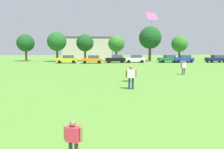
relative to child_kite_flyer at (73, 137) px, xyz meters
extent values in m
plane|color=#568C33|center=(-0.16, 26.42, -0.66)|extent=(160.00, 160.00, 0.00)
cube|color=#D8334C|center=(0.00, 0.00, 0.08)|extent=(0.41, 0.33, 0.39)
cylinder|color=#936B4C|center=(-0.21, 0.08, 0.09)|extent=(0.08, 0.08, 0.36)
cylinder|color=#936B4C|center=(0.21, -0.08, 0.09)|extent=(0.08, 0.08, 0.36)
sphere|color=#936B4C|center=(0.00, 0.00, 0.37)|extent=(0.17, 0.17, 0.17)
cylinder|color=navy|center=(3.26, 9.80, -0.24)|extent=(0.16, 0.16, 0.84)
cylinder|color=navy|center=(3.51, 9.76, -0.24)|extent=(0.16, 0.16, 0.84)
cube|color=white|center=(3.38, 9.78, 0.48)|extent=(0.61, 0.41, 0.60)
cylinder|color=#936B4C|center=(3.04, 9.84, 0.50)|extent=(0.12, 0.12, 0.56)
cylinder|color=#936B4C|center=(3.73, 9.72, 0.50)|extent=(0.12, 0.12, 0.56)
sphere|color=#936B4C|center=(3.38, 9.78, 0.93)|extent=(0.26, 0.26, 0.26)
cylinder|color=#4C4C51|center=(10.94, 17.96, -0.26)|extent=(0.15, 0.15, 0.80)
cylinder|color=#4C4C51|center=(11.18, 18.01, -0.26)|extent=(0.15, 0.15, 0.80)
cube|color=white|center=(11.06, 17.99, 0.43)|extent=(0.58, 0.40, 0.57)
cylinder|color=brown|center=(10.73, 17.92, 0.45)|extent=(0.12, 0.12, 0.54)
cylinder|color=brown|center=(11.39, 18.05, 0.45)|extent=(0.12, 0.12, 0.54)
sphere|color=brown|center=(11.06, 17.99, 0.86)|extent=(0.25, 0.25, 0.25)
cube|color=#F24C8C|center=(5.33, 11.47, 4.83)|extent=(1.02, 0.72, 0.59)
sphere|color=#3FBFE5|center=(5.33, 11.47, 4.58)|extent=(0.10, 0.10, 0.10)
sphere|color=#3FBFE5|center=(5.28, 11.47, 4.36)|extent=(0.10, 0.10, 0.10)
sphere|color=#3FBFE5|center=(5.23, 11.47, 4.14)|extent=(0.10, 0.10, 0.10)
cube|color=yellow|center=(-4.57, 40.18, 0.04)|extent=(4.30, 1.80, 0.76)
cube|color=#334756|center=(-4.23, 40.18, 0.72)|extent=(2.24, 1.58, 0.60)
cylinder|color=black|center=(-6.03, 39.28, -0.34)|extent=(0.64, 0.22, 0.64)
cylinder|color=black|center=(-6.03, 41.08, -0.34)|extent=(0.64, 0.22, 0.64)
cylinder|color=black|center=(-3.11, 39.28, -0.34)|extent=(0.64, 0.22, 0.64)
cylinder|color=black|center=(-3.11, 41.08, -0.34)|extent=(0.64, 0.22, 0.64)
cube|color=orange|center=(0.69, 39.12, 0.04)|extent=(4.30, 1.80, 0.76)
cube|color=#334756|center=(1.03, 39.12, 0.72)|extent=(2.24, 1.58, 0.60)
cylinder|color=black|center=(-0.77, 38.22, -0.34)|extent=(0.64, 0.22, 0.64)
cylinder|color=black|center=(-0.77, 40.02, -0.34)|extent=(0.64, 0.22, 0.64)
cylinder|color=black|center=(2.15, 38.22, -0.34)|extent=(0.64, 0.22, 0.64)
cylinder|color=black|center=(2.15, 40.02, -0.34)|extent=(0.64, 0.22, 0.64)
cube|color=black|center=(5.79, 40.49, 0.04)|extent=(4.30, 1.80, 0.76)
cube|color=#334756|center=(6.13, 40.49, 0.72)|extent=(2.24, 1.58, 0.60)
cylinder|color=black|center=(4.33, 39.59, -0.34)|extent=(0.64, 0.22, 0.64)
cylinder|color=black|center=(4.33, 41.39, -0.34)|extent=(0.64, 0.22, 0.64)
cylinder|color=black|center=(7.25, 39.59, -0.34)|extent=(0.64, 0.22, 0.64)
cylinder|color=black|center=(7.25, 41.39, -0.34)|extent=(0.64, 0.22, 0.64)
cube|color=white|center=(10.04, 40.46, 0.04)|extent=(4.30, 1.80, 0.76)
cube|color=#334756|center=(10.38, 40.46, 0.72)|extent=(2.24, 1.58, 0.60)
cylinder|color=black|center=(8.58, 39.56, -0.34)|extent=(0.64, 0.22, 0.64)
cylinder|color=black|center=(8.58, 41.36, -0.34)|extent=(0.64, 0.22, 0.64)
cylinder|color=black|center=(11.50, 39.56, -0.34)|extent=(0.64, 0.22, 0.64)
cylinder|color=black|center=(11.50, 41.36, -0.34)|extent=(0.64, 0.22, 0.64)
cube|color=#196B38|center=(17.43, 39.95, 0.04)|extent=(4.30, 1.80, 0.76)
cube|color=#334756|center=(17.77, 39.95, 0.72)|extent=(2.24, 1.58, 0.60)
cylinder|color=black|center=(15.97, 39.05, -0.34)|extent=(0.64, 0.22, 0.64)
cylinder|color=black|center=(15.97, 40.85, -0.34)|extent=(0.64, 0.22, 0.64)
cylinder|color=black|center=(18.89, 39.05, -0.34)|extent=(0.64, 0.22, 0.64)
cylinder|color=black|center=(18.89, 40.85, -0.34)|extent=(0.64, 0.22, 0.64)
cube|color=#1E38AD|center=(20.69, 39.54, 0.04)|extent=(4.30, 1.80, 0.76)
cube|color=#334756|center=(21.03, 39.54, 0.72)|extent=(2.24, 1.58, 0.60)
cylinder|color=black|center=(19.23, 38.64, -0.34)|extent=(0.64, 0.22, 0.64)
cylinder|color=black|center=(19.23, 40.44, -0.34)|extent=(0.64, 0.22, 0.64)
cylinder|color=black|center=(22.15, 38.64, -0.34)|extent=(0.64, 0.22, 0.64)
cylinder|color=black|center=(22.15, 40.44, -0.34)|extent=(0.64, 0.22, 0.64)
cube|color=#141E4C|center=(28.13, 39.29, 0.04)|extent=(4.30, 1.80, 0.76)
cube|color=#334756|center=(28.48, 39.29, 0.72)|extent=(2.24, 1.58, 0.60)
cylinder|color=black|center=(26.67, 38.39, -0.34)|extent=(0.64, 0.22, 0.64)
cylinder|color=black|center=(26.67, 40.19, -0.34)|extent=(0.64, 0.22, 0.64)
cylinder|color=black|center=(29.59, 38.39, -0.34)|extent=(0.64, 0.22, 0.64)
cylinder|color=black|center=(29.59, 40.19, -0.34)|extent=(0.64, 0.22, 0.64)
cylinder|color=brown|center=(-15.33, 48.69, 0.67)|extent=(0.49, 0.49, 2.66)
sphere|color=#194C1E|center=(-15.33, 48.69, 3.79)|extent=(4.20, 4.20, 4.20)
cylinder|color=brown|center=(-7.42, 45.91, 0.76)|extent=(0.52, 0.52, 2.83)
sphere|color=#1E5B23|center=(-7.42, 45.91, 4.08)|extent=(4.47, 4.47, 4.47)
cylinder|color=brown|center=(-0.94, 48.22, 0.69)|extent=(0.50, 0.50, 2.69)
sphere|color=#194C1E|center=(-0.94, 48.22, 3.84)|extent=(4.25, 4.25, 4.25)
cylinder|color=brown|center=(6.83, 47.48, 0.64)|extent=(0.48, 0.48, 2.60)
sphere|color=#337528|center=(6.83, 47.48, 3.68)|extent=(4.10, 4.10, 4.10)
cylinder|color=brown|center=(14.92, 45.79, 1.06)|extent=(0.63, 0.63, 3.44)
sphere|color=#194C1E|center=(14.92, 45.79, 5.09)|extent=(5.43, 5.43, 5.43)
cylinder|color=brown|center=(22.46, 45.90, 0.62)|extent=(0.47, 0.47, 2.56)
sphere|color=#337528|center=(22.46, 45.90, 3.62)|extent=(4.04, 4.04, 4.04)
cube|color=beige|center=(-0.57, 58.47, 2.44)|extent=(13.80, 7.74, 6.21)
cube|color=#4C4742|center=(-0.57, 58.47, 5.67)|extent=(14.35, 8.05, 0.24)
camera|label=1|loc=(0.48, -5.29, 2.24)|focal=33.98mm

